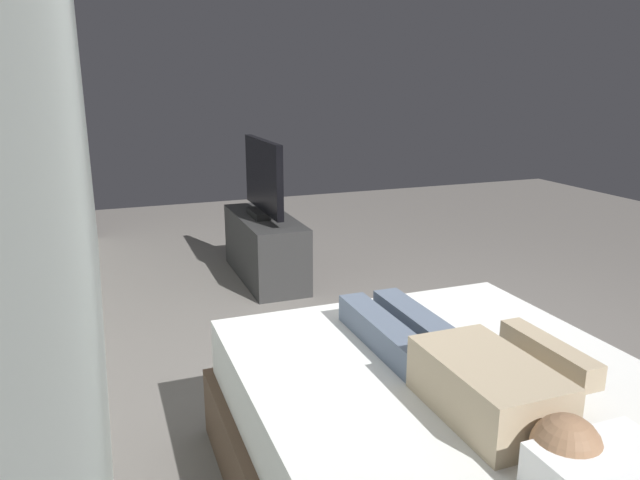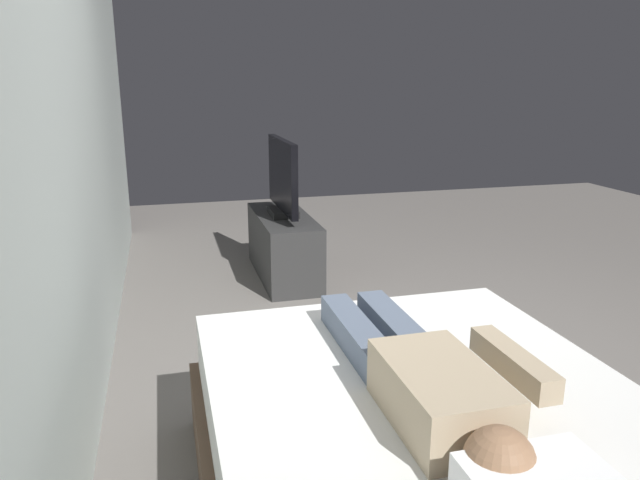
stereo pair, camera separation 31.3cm
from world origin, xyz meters
The scene contains 7 objects.
ground_plane centered at (0.00, 0.00, 0.00)m, with size 10.00×10.00×0.00m, color slate.
back_wall centered at (0.40, 1.62, 1.40)m, with size 6.40×0.10×2.80m, color silver.
bed centered at (-1.06, 0.43, 0.26)m, with size 1.92×1.48×0.54m.
person centered at (-1.03, 0.47, 0.62)m, with size 1.26×0.46×0.18m.
remote centered at (-0.88, 0.06, 0.55)m, with size 0.15×0.04×0.02m, color black.
tv_stand centered at (1.86, 0.34, 0.25)m, with size 1.10×0.40×0.50m, color #2D2D2D.
tv centered at (1.86, 0.34, 0.78)m, with size 0.88×0.20×0.59m.
Camera 1 is at (-2.49, 1.52, 1.53)m, focal length 33.41 mm.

